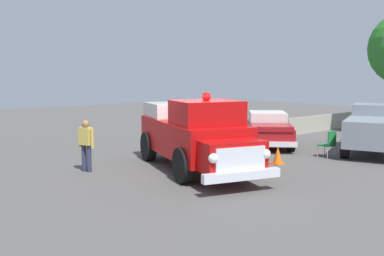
# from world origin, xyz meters

# --- Properties ---
(ground_plane) EXTENTS (60.00, 60.00, 0.00)m
(ground_plane) POSITION_xyz_m (0.00, 0.00, 0.00)
(ground_plane) COLOR #514F4C
(vintage_fire_truck) EXTENTS (3.89, 6.33, 2.59)m
(vintage_fire_truck) POSITION_xyz_m (0.13, 0.11, 1.20)
(vintage_fire_truck) COLOR black
(vintage_fire_truck) RESTS_ON ground
(classic_hot_rod) EXTENTS (4.38, 4.40, 1.46)m
(classic_hot_rod) POSITION_xyz_m (5.70, 1.68, 0.75)
(classic_hot_rod) COLOR black
(classic_hot_rod) RESTS_ON ground
(parked_pickup) EXTENTS (5.12, 3.55, 1.90)m
(parked_pickup) POSITION_xyz_m (7.53, -2.23, 0.99)
(parked_pickup) COLOR black
(parked_pickup) RESTS_ON ground
(lawn_chair_near_truck) EXTENTS (0.57, 0.56, 1.02)m
(lawn_chair_near_truck) POSITION_xyz_m (6.25, 5.83, 0.59)
(lawn_chair_near_truck) COLOR #B7BABF
(lawn_chair_near_truck) RESTS_ON ground
(lawn_chair_by_car) EXTENTS (0.54, 0.52, 1.02)m
(lawn_chair_by_car) POSITION_xyz_m (5.31, -1.61, 0.59)
(lawn_chair_by_car) COLOR #B7BABF
(lawn_chair_by_car) RESTS_ON ground
(spectator_seated) EXTENTS (0.44, 0.58, 1.29)m
(spectator_seated) POSITION_xyz_m (6.24, 5.70, 0.70)
(spectator_seated) COLOR #383842
(spectator_seated) RESTS_ON ground
(spectator_standing) EXTENTS (0.39, 0.64, 1.68)m
(spectator_standing) POSITION_xyz_m (-2.77, 2.09, 0.96)
(spectator_standing) COLOR #2D334C
(spectator_standing) RESTS_ON ground
(traffic_cone) EXTENTS (0.40, 0.40, 0.64)m
(traffic_cone) POSITION_xyz_m (2.90, -1.12, 0.31)
(traffic_cone) COLOR orange
(traffic_cone) RESTS_ON ground
(background_fence) EXTENTS (12.57, 0.12, 0.90)m
(background_fence) POSITION_xyz_m (14.97, 2.89, 0.45)
(background_fence) COLOR #A8A393
(background_fence) RESTS_ON ground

